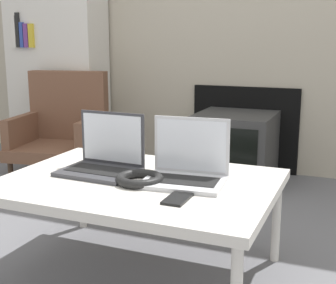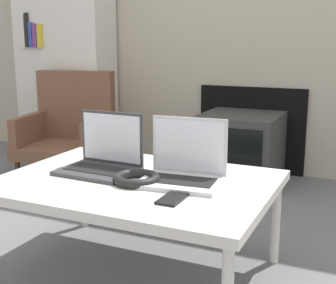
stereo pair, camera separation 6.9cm
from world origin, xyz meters
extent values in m
cube|color=black|center=(0.01, 1.91, 0.30)|extent=(0.76, 0.03, 0.60)
cube|color=silver|center=(0.00, 0.21, 0.38)|extent=(1.04, 0.75, 0.04)
cylinder|color=silver|center=(-0.48, 0.55, 0.18)|extent=(0.04, 0.04, 0.36)
cylinder|color=silver|center=(0.48, 0.55, 0.18)|extent=(0.04, 0.04, 0.36)
cube|color=#38383D|center=(-0.18, 0.22, 0.41)|extent=(0.31, 0.24, 0.02)
cube|color=black|center=(-0.18, 0.22, 0.42)|extent=(0.26, 0.14, 0.00)
cube|color=#38383D|center=(-0.18, 0.33, 0.53)|extent=(0.30, 0.02, 0.22)
cube|color=white|center=(-0.18, 0.33, 0.53)|extent=(0.28, 0.01, 0.20)
cube|color=silver|center=(0.18, 0.22, 0.41)|extent=(0.32, 0.26, 0.02)
cube|color=black|center=(0.18, 0.22, 0.42)|extent=(0.27, 0.15, 0.00)
cube|color=silver|center=(0.17, 0.33, 0.53)|extent=(0.30, 0.03, 0.22)
cube|color=white|center=(0.17, 0.33, 0.53)|extent=(0.28, 0.03, 0.20)
torus|color=black|center=(0.03, 0.17, 0.42)|extent=(0.18, 0.18, 0.03)
cube|color=black|center=(0.23, 0.05, 0.40)|extent=(0.07, 0.14, 0.01)
cube|color=#383838|center=(0.01, 1.64, 0.23)|extent=(0.50, 0.52, 0.45)
cube|color=black|center=(0.01, 1.38, 0.23)|extent=(0.41, 0.01, 0.35)
cube|color=brown|center=(-1.18, 1.32, 0.17)|extent=(0.67, 0.64, 0.08)
cube|color=brown|center=(-1.22, 1.54, 0.46)|extent=(0.59, 0.21, 0.50)
cube|color=brown|center=(-1.44, 1.28, 0.31)|extent=(0.15, 0.49, 0.20)
cube|color=brown|center=(-0.93, 1.37, 0.31)|extent=(0.15, 0.49, 0.20)
cylinder|color=#4C3828|center=(-1.42, 1.10, 0.06)|extent=(0.04, 0.04, 0.13)
cylinder|color=#4C3828|center=(-0.94, 1.10, 0.06)|extent=(0.04, 0.04, 0.13)
cylinder|color=#4C3828|center=(-1.42, 1.55, 0.06)|extent=(0.04, 0.04, 0.13)
cylinder|color=#4C3828|center=(-0.94, 1.55, 0.06)|extent=(0.04, 0.04, 0.13)
cube|color=silver|center=(-1.46, 1.75, 0.79)|extent=(0.77, 0.30, 1.58)
cube|color=silver|center=(-1.73, 1.59, 0.99)|extent=(0.04, 0.02, 0.24)
cube|color=black|center=(-1.69, 1.59, 1.00)|extent=(0.03, 0.02, 0.26)
cube|color=#2D479E|center=(-1.65, 1.59, 0.96)|extent=(0.03, 0.02, 0.19)
cube|color=#6B387F|center=(-1.61, 1.59, 0.96)|extent=(0.04, 0.02, 0.18)
cube|color=gold|center=(-1.57, 1.59, 0.96)|extent=(0.04, 0.02, 0.18)
camera|label=1|loc=(0.77, -1.34, 0.93)|focal=50.00mm
camera|label=2|loc=(0.83, -1.32, 0.93)|focal=50.00mm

